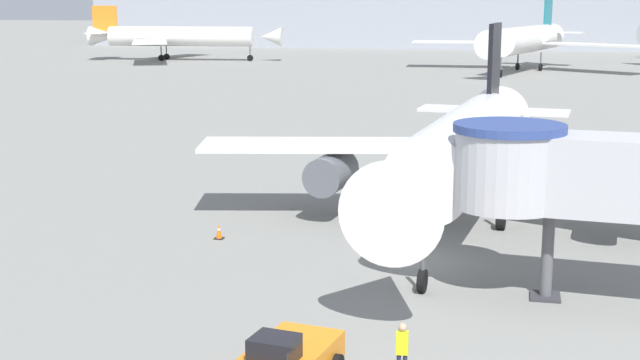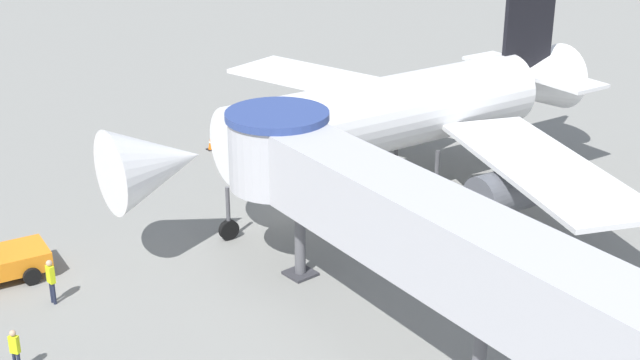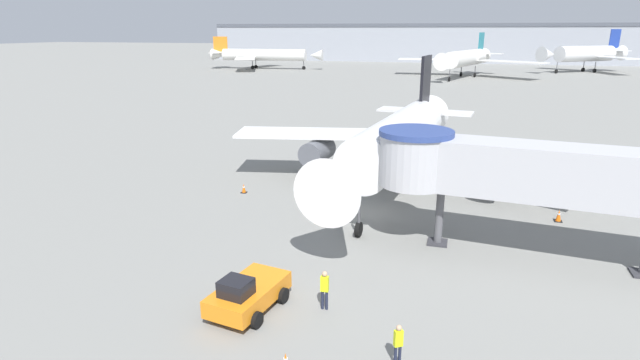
# 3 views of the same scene
# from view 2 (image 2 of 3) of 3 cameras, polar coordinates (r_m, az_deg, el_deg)

# --- Properties ---
(ground_plane) EXTENTS (800.00, 800.00, 0.00)m
(ground_plane) POSITION_cam_2_polar(r_m,az_deg,el_deg) (41.37, -1.20, -2.17)
(ground_plane) COLOR gray
(main_airplane) EXTENTS (28.09, 25.71, 9.62)m
(main_airplane) POSITION_cam_2_polar(r_m,az_deg,el_deg) (42.17, 4.75, 4.17)
(main_airplane) COLOR white
(main_airplane) RESTS_ON ground_plane
(jet_bridge) EXTENTS (21.57, 5.28, 6.46)m
(jet_bridge) POSITION_cam_2_polar(r_m,az_deg,el_deg) (29.76, 4.71, -2.28)
(jet_bridge) COLOR #B7B7BC
(jet_bridge) RESTS_ON ground_plane
(traffic_cone_starboard_wing) EXTENTS (0.48, 0.48, 0.79)m
(traffic_cone_starboard_wing) POSITION_cam_2_polar(r_m,az_deg,el_deg) (35.21, 13.49, -6.77)
(traffic_cone_starboard_wing) COLOR black
(traffic_cone_starboard_wing) RESTS_ON ground_plane
(traffic_cone_port_wing) EXTENTS (0.42, 0.42, 0.69)m
(traffic_cone_port_wing) POSITION_cam_2_polar(r_m,az_deg,el_deg) (49.59, -7.02, 2.30)
(traffic_cone_port_wing) COLOR black
(traffic_cone_port_wing) RESTS_ON ground_plane
(ground_crew_marshaller) EXTENTS (0.36, 0.32, 1.64)m
(ground_crew_marshaller) POSITION_cam_2_polar(r_m,az_deg,el_deg) (31.28, -18.94, -10.17)
(ground_crew_marshaller) COLOR #1E2338
(ground_crew_marshaller) RESTS_ON ground_plane
(ground_crew_wing_walker) EXTENTS (0.36, 0.24, 1.81)m
(ground_crew_wing_walker) POSITION_cam_2_polar(r_m,az_deg,el_deg) (35.03, -16.84, -6.06)
(ground_crew_wing_walker) COLOR #1E2338
(ground_crew_wing_walker) RESTS_ON ground_plane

